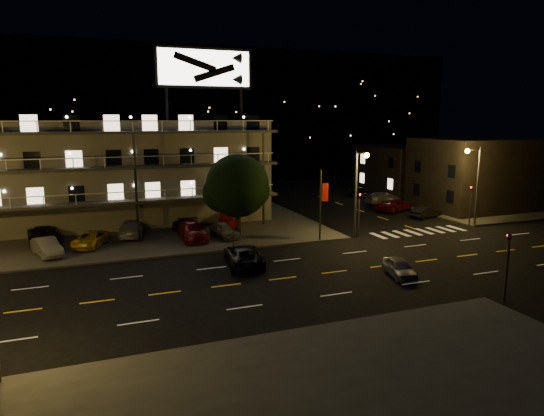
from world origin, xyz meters
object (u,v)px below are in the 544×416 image
object	(u,v)px
road_car_east	(399,268)
road_car_west	(244,255)
lot_car_2	(91,239)
lot_car_4	(225,230)
tree	(237,188)
lot_car_7	(132,228)
side_car_0	(426,212)

from	to	relation	value
road_car_east	road_car_west	world-z (taller)	road_car_west
lot_car_2	lot_car_4	xyz separation A→B (m)	(11.45, -0.92, 0.05)
road_car_west	tree	bearing A→B (deg)	-95.11
road_car_west	lot_car_4	bearing A→B (deg)	-86.90
tree	lot_car_2	xyz separation A→B (m)	(-12.72, 0.71, -3.86)
lot_car_4	tree	bearing A→B (deg)	-0.55
lot_car_2	lot_car_7	world-z (taller)	lot_car_7
lot_car_2	lot_car_7	bearing A→B (deg)	57.70
lot_car_7	road_car_west	size ratio (longest dim) A/B	0.95
lot_car_4	lot_car_7	world-z (taller)	lot_car_7
tree	lot_car_4	xyz separation A→B (m)	(-1.27, -0.21, -3.80)
road_car_east	lot_car_2	bearing A→B (deg)	154.67
lot_car_2	road_car_west	size ratio (longest dim) A/B	0.82
lot_car_2	lot_car_7	xyz separation A→B (m)	(3.59, 2.51, 0.13)
tree	side_car_0	distance (m)	22.45
lot_car_7	road_car_west	distance (m)	13.66
road_car_east	road_car_west	xyz separation A→B (m)	(-9.31, 6.37, 0.14)
tree	road_car_west	distance (m)	9.53
road_car_east	side_car_0	bearing A→B (deg)	59.75
road_car_east	road_car_west	bearing A→B (deg)	158.19
lot_car_7	road_car_west	bearing A→B (deg)	131.51
lot_car_2	road_car_east	distance (m)	25.30
lot_car_2	lot_car_4	world-z (taller)	lot_car_4
tree	lot_car_7	world-z (taller)	tree
road_car_east	road_car_west	size ratio (longest dim) A/B	0.66
lot_car_7	road_car_west	xyz separation A→B (m)	(7.07, -11.68, -0.14)
lot_car_4	road_car_west	xyz separation A→B (m)	(-0.79, -8.25, -0.07)
tree	road_car_east	distance (m)	16.99
side_car_0	road_car_west	xyz separation A→B (m)	(-24.12, -9.61, 0.13)
lot_car_4	lot_car_7	xyz separation A→B (m)	(-7.86, 3.43, 0.08)
tree	road_car_west	xyz separation A→B (m)	(-2.06, -8.46, -3.87)
lot_car_4	lot_car_7	bearing A→B (deg)	146.53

